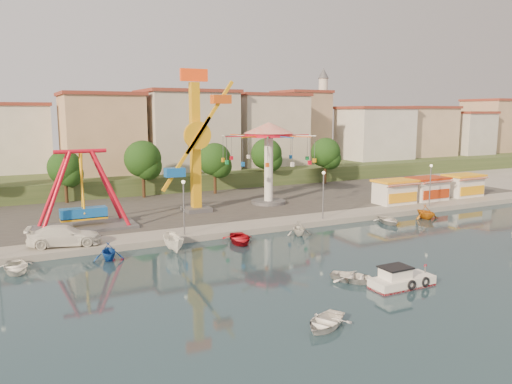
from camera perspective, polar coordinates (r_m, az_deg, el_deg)
ground at (r=41.02m, az=8.74°, el=-8.32°), size 200.00×200.00×0.00m
quay_deck at (r=97.17m, az=-13.12°, el=1.81°), size 200.00×100.00×0.60m
asphalt_pad at (r=66.83m, az=-6.43°, el=-0.96°), size 90.00×28.00×0.01m
hill_terrace at (r=101.86m, az=-13.83°, el=2.79°), size 200.00×60.00×3.00m
pirate_ship_ride at (r=52.79m, az=-19.23°, el=0.08°), size 10.00×5.00×8.00m
kamikaze_tower at (r=58.47m, az=-6.59°, el=5.42°), size 6.06×3.10×16.50m
wave_swinger at (r=63.23m, az=1.46°, el=5.45°), size 11.60×11.60×10.40m
booth_left at (r=66.36m, az=15.56°, el=0.05°), size 5.40×3.78×3.08m
booth_mid at (r=70.38m, az=19.04°, el=0.39°), size 5.40×3.78×3.08m
booth_right at (r=75.38m, az=22.62°, el=0.73°), size 5.40×3.78×3.08m
lamp_post_1 at (r=47.98m, az=-8.24°, el=-1.93°), size 0.14×0.14×5.00m
lamp_post_2 at (r=55.15m, az=7.69°, el=-0.49°), size 0.14×0.14×5.00m
lamp_post_3 at (r=65.52m, az=19.27°, el=0.59°), size 0.14×0.14×5.00m
tree_1 at (r=68.60m, az=-21.01°, el=2.63°), size 4.35×4.35×6.80m
tree_2 at (r=69.86m, az=-12.82°, el=3.70°), size 5.02×5.02×7.85m
tree_3 at (r=71.65m, az=-4.74°, el=3.73°), size 4.68×4.68×7.32m
tree_4 at (r=78.59m, az=1.20°, el=4.37°), size 4.86×4.86×7.60m
tree_5 at (r=82.29m, az=7.96°, el=4.47°), size 4.83×4.83×7.54m
building_1 at (r=83.18m, az=-25.90°, el=4.81°), size 12.33×9.01×8.63m
building_2 at (r=84.99m, az=-17.05°, el=6.27°), size 11.95×9.28×11.23m
building_3 at (r=85.52m, az=-7.46°, el=5.92°), size 12.59×10.50×9.20m
building_4 at (r=93.95m, az=-0.37°, el=6.29°), size 10.75×9.23×9.24m
building_5 at (r=99.03m, az=7.06°, el=6.94°), size 12.77×10.96×11.21m
building_6 at (r=104.86m, az=12.93°, el=7.20°), size 8.23×8.98×12.36m
building_7 at (r=116.48m, az=15.85°, el=6.37°), size 11.59×10.93×8.76m
building_8 at (r=121.96m, az=22.82°, el=7.01°), size 12.84×9.28×12.58m
building_9 at (r=134.28m, az=25.64°, el=6.24°), size 12.95×9.17×9.21m
minaret at (r=104.05m, az=7.64°, el=9.20°), size 2.80×2.80×18.00m
cabin_motorboat at (r=37.13m, az=16.20°, el=-9.73°), size 4.76×1.96×1.67m
rowboat_a at (r=37.46m, az=11.14°, el=-9.51°), size 4.01×4.24×0.71m
rowboat_b at (r=29.71m, az=7.88°, el=-14.49°), size 4.18×3.82×0.71m
van at (r=47.07m, az=-21.08°, el=-4.67°), size 6.55×3.66×1.79m
moored_boat_0 at (r=43.08m, az=-25.79°, el=-7.75°), size 2.82×3.86×0.78m
moored_boat_1 at (r=43.61m, az=-16.51°, el=-6.52°), size 2.79×3.12×1.50m
moored_boat_2 at (r=44.90m, az=-9.37°, el=-5.76°), size 1.94×4.21×1.57m
moored_boat_3 at (r=47.25m, az=-1.89°, el=-5.34°), size 3.91×4.74×0.85m
moored_boat_4 at (r=50.23m, az=4.91°, el=-4.15°), size 3.02×3.29×1.45m
moored_boat_6 at (r=57.27m, az=14.93°, el=-3.14°), size 3.44×4.18×0.75m
moored_boat_7 at (r=60.97m, az=18.83°, el=-2.15°), size 3.07×3.45×1.65m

